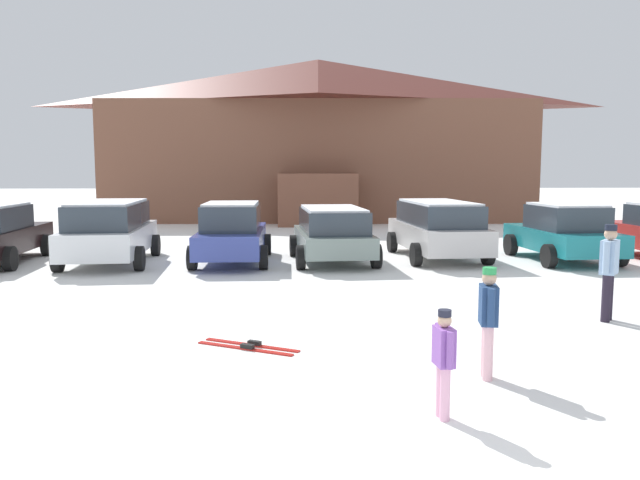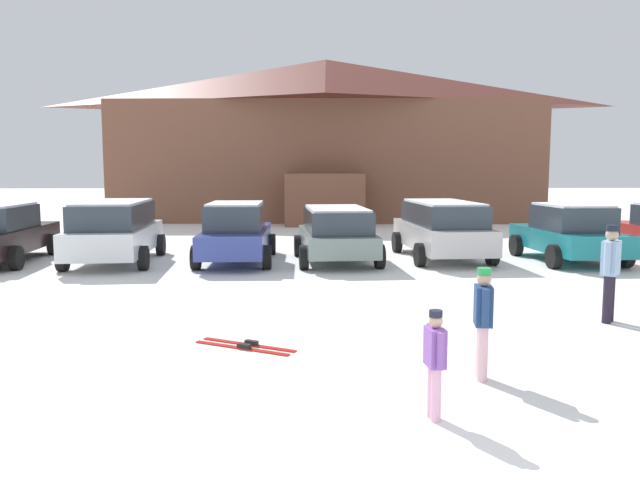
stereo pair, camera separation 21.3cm
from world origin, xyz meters
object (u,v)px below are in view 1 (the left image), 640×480
Objects in this scene: skier_child_in_purple_jacket at (444,357)px; skier_teen_in_navy_coat at (488,316)px; ski_lodge at (318,138)px; parked_silver_wagon at (437,227)px; parked_grey_wagon at (333,232)px; pair_of_skis at (249,346)px; parked_white_suv at (110,230)px; parked_blue_hatchback at (232,232)px; parked_teal_hatchback at (563,232)px; skier_adult_in_blue_parka at (609,267)px.

skier_child_in_purple_jacket is 1.50m from skier_teen_in_navy_coat.
skier_child_in_purple_jacket is 0.83× the size of skier_teen_in_navy_coat.
ski_lodge is 16.22m from parked_silver_wagon.
skier_child_in_purple_jacket is at bearing -102.95° from parked_silver_wagon.
parked_grey_wagon is 2.72× the size of pair_of_skis.
parked_silver_wagon is at bearing 3.58° from parked_white_suv.
parked_grey_wagon is (2.80, -0.09, -0.00)m from parked_blue_hatchback.
parked_silver_wagon is at bearing 5.04° from parked_blue_hatchback.
ski_lodge is at bearing 110.93° from parked_teal_hatchback.
ski_lodge is 14.33× the size of pair_of_skis.
parked_blue_hatchback is at bearing -100.91° from ski_lodge.
parked_silver_wagon is 3.12× the size of pair_of_skis.
parked_white_suv is (-6.47, -16.21, -3.29)m from ski_lodge.
skier_teen_in_navy_coat is (-5.28, -9.77, -0.03)m from parked_teal_hatchback.
skier_child_in_purple_jacket is at bearing -125.00° from skier_teen_in_navy_coat.
ski_lodge reaches higher than skier_teen_in_navy_coat.
skier_adult_in_blue_parka reaches higher than skier_teen_in_navy_coat.
parked_blue_hatchback is at bearing 1.01° from parked_white_suv.
skier_child_in_purple_jacket is at bearing -59.39° from parked_white_suv.
parked_grey_wagon is 9.96m from skier_teen_in_navy_coat.
parked_grey_wagon is 6.56m from parked_teal_hatchback.
parked_grey_wagon is 2.50× the size of skier_adult_in_blue_parka.
skier_adult_in_blue_parka reaches higher than skier_child_in_purple_jacket.
skier_adult_in_blue_parka is at bearing 12.52° from pair_of_skis.
parked_blue_hatchback reaches higher than parked_teal_hatchback.
ski_lodge reaches higher than parked_blue_hatchback.
ski_lodge is 26.35m from skier_teen_in_navy_coat.
parked_blue_hatchback is at bearing 178.20° from parked_grey_wagon.
parked_white_suv is 12.93m from skier_child_in_purple_jacket.
skier_adult_in_blue_parka reaches higher than parked_grey_wagon.
parked_blue_hatchback reaches higher than skier_adult_in_blue_parka.
pair_of_skis is (-1.79, -8.38, -0.82)m from parked_grey_wagon.
parked_blue_hatchback reaches higher than skier_teen_in_navy_coat.
parked_white_suv is at bearing 179.73° from parked_grey_wagon.
ski_lodge is 16.79m from parked_blue_hatchback.
parked_grey_wagon is at bearing 92.16° from skier_child_in_purple_jacket.
parked_white_suv is 6.16m from parked_grey_wagon.
skier_adult_in_blue_parka is (7.08, -7.12, 0.10)m from parked_blue_hatchback.
skier_child_in_purple_jacket is at bearing -87.84° from parked_grey_wagon.
parked_teal_hatchback is at bearing 44.75° from pair_of_skis.
parked_blue_hatchback is 1.09× the size of parked_teal_hatchback.
ski_lodge reaches higher than skier_child_in_purple_jacket.
parked_blue_hatchback is 0.94× the size of parked_silver_wagon.
ski_lodge is at bearing 92.12° from skier_teen_in_navy_coat.
skier_adult_in_blue_parka is (3.96, -23.27, -3.28)m from ski_lodge.
parked_teal_hatchback is 2.93× the size of skier_teen_in_navy_coat.
parked_white_suv is at bearing 179.39° from parked_teal_hatchback.
skier_teen_in_navy_coat reaches higher than skier_child_in_purple_jacket.
parked_blue_hatchback is 8.57m from pair_of_skis.
parked_grey_wagon is 3.17m from parked_silver_wagon.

